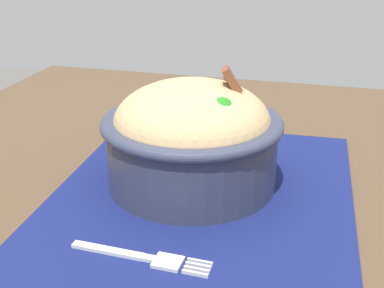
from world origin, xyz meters
TOP-DOWN VIEW (x-y plane):
  - table at (0.00, 0.00)m, footprint 1.02×0.99m
  - placemat at (0.01, -0.03)m, footprint 0.48×0.35m
  - bowl at (-0.04, -0.05)m, footprint 0.25×0.25m
  - fork at (0.12, -0.05)m, footprint 0.02×0.13m

SIDE VIEW (x-z plane):
  - table at x=0.00m, z-range 0.31..1.06m
  - placemat at x=0.01m, z-range 0.75..0.75m
  - fork at x=0.12m, z-range 0.75..0.75m
  - bowl at x=-0.04m, z-range 0.74..0.88m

